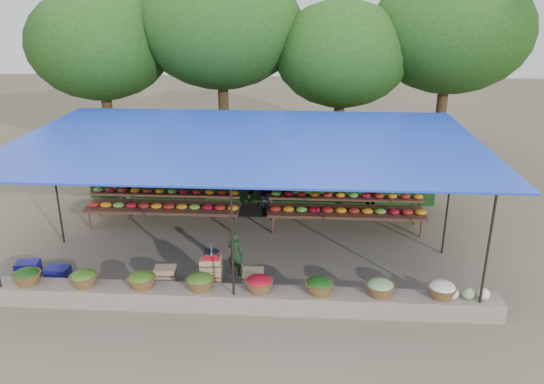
# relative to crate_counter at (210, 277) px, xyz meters

# --- Properties ---
(ground) EXTENTS (60.00, 60.00, 0.00)m
(ground) POSITION_rel_crate_counter_xyz_m (0.62, 2.10, -0.31)
(ground) COLOR #625C48
(ground) RESTS_ON ground
(stone_curb) EXTENTS (10.60, 0.55, 0.40)m
(stone_curb) POSITION_rel_crate_counter_xyz_m (0.62, -0.65, -0.11)
(stone_curb) COLOR slate
(stone_curb) RESTS_ON ground
(stall_canopy) EXTENTS (10.80, 6.60, 2.82)m
(stall_canopy) POSITION_rel_crate_counter_xyz_m (0.62, 2.17, 2.36)
(stall_canopy) COLOR black
(stall_canopy) RESTS_ON ground
(produce_baskets) EXTENTS (8.98, 0.58, 0.34)m
(produce_baskets) POSITION_rel_crate_counter_xyz_m (0.52, -0.65, 0.25)
(produce_baskets) COLOR brown
(produce_baskets) RESTS_ON stone_curb
(netting_backdrop) EXTENTS (10.60, 0.06, 2.50)m
(netting_backdrop) POSITION_rel_crate_counter_xyz_m (0.62, 5.25, 0.94)
(netting_backdrop) COLOR #1F4D1B
(netting_backdrop) RESTS_ON ground
(tree_row) EXTENTS (16.51, 5.50, 7.12)m
(tree_row) POSITION_rel_crate_counter_xyz_m (1.12, 8.18, 4.39)
(tree_row) COLOR #352513
(tree_row) RESTS_ON ground
(fruit_table_left) EXTENTS (4.21, 0.95, 0.93)m
(fruit_table_left) POSITION_rel_crate_counter_xyz_m (-1.87, 3.45, 0.30)
(fruit_table_left) COLOR #45281B
(fruit_table_left) RESTS_ON ground
(fruit_table_right) EXTENTS (4.21, 0.95, 0.93)m
(fruit_table_right) POSITION_rel_crate_counter_xyz_m (3.13, 3.45, 0.30)
(fruit_table_right) COLOR #45281B
(fruit_table_right) RESTS_ON ground
(crate_counter) EXTENTS (2.37, 0.37, 0.77)m
(crate_counter) POSITION_rel_crate_counter_xyz_m (0.00, 0.00, 0.00)
(crate_counter) COLOR #A2845C
(crate_counter) RESTS_ON ground
(weighing_scale) EXTENTS (0.33, 0.33, 0.35)m
(weighing_scale) POSITION_rel_crate_counter_xyz_m (0.05, -0.00, 0.54)
(weighing_scale) COLOR red
(weighing_scale) RESTS_ON crate_counter
(vendor_seated) EXTENTS (0.44, 0.37, 1.04)m
(vendor_seated) POSITION_rel_crate_counter_xyz_m (0.46, 0.72, 0.21)
(vendor_seated) COLOR #19381D
(vendor_seated) RESTS_ON ground
(customer_left) EXTENTS (0.92, 0.82, 1.57)m
(customer_left) POSITION_rel_crate_counter_xyz_m (-3.16, 4.01, 0.47)
(customer_left) COLOR slate
(customer_left) RESTS_ON ground
(customer_mid) EXTENTS (1.26, 0.90, 1.77)m
(customer_mid) POSITION_rel_crate_counter_xyz_m (0.93, 4.24, 0.58)
(customer_mid) COLOR slate
(customer_mid) RESTS_ON ground
(customer_right) EXTENTS (0.87, 0.87, 1.48)m
(customer_right) POSITION_rel_crate_counter_xyz_m (3.84, 4.20, 0.43)
(customer_right) COLOR slate
(customer_right) RESTS_ON ground
(blue_crate_front) EXTENTS (0.56, 0.44, 0.30)m
(blue_crate_front) POSITION_rel_crate_counter_xyz_m (-4.28, 0.44, -0.16)
(blue_crate_front) COLOR navy
(blue_crate_front) RESTS_ON ground
(blue_crate_back) EXTENTS (0.53, 0.40, 0.30)m
(blue_crate_back) POSITION_rel_crate_counter_xyz_m (-3.49, 0.24, -0.16)
(blue_crate_back) COLOR navy
(blue_crate_back) RESTS_ON ground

